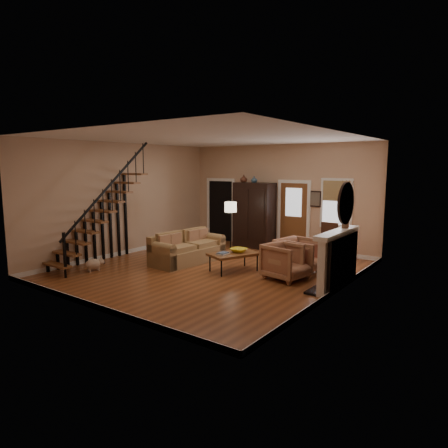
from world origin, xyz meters
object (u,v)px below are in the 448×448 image
Objects in this scene: armchair_left at (287,261)px; armchair_right at (298,256)px; side_chair at (326,241)px; coffee_table at (234,262)px; armoire at (254,215)px; floor_lamp at (231,228)px; sofa at (188,248)px.

armchair_right reaches higher than armchair_left.
coffee_table is at bearing -116.52° from side_chair.
coffee_table is at bearing -67.37° from armoire.
side_chair is (2.55, 1.12, -0.28)m from floor_lamp.
armchair_right is (1.38, 0.82, 0.20)m from coffee_table.
sofa is 2.96m from armchair_left.
armchair_left is 0.60× the size of floor_lamp.
side_chair is at bearing 9.52° from armchair_right.
coffee_table is (1.21, -2.89, -0.82)m from armoire.
floor_lamp is (0.34, 1.55, 0.39)m from sofa.
coffee_table is (1.55, -0.02, -0.16)m from sofa.
armoire reaches higher than armchair_right.
armoire is at bearing 175.52° from side_chair.
floor_lamp is (-1.21, 1.58, 0.55)m from coffee_table.
floor_lamp is (-0.00, -1.32, -0.26)m from armoire.
armchair_right is 1.88m from side_chair.
coffee_table is 1.43m from armchair_left.
coffee_table is 1.19× the size of side_chair.
sofa is at bearing 102.75° from armchair_left.
sofa is 2.24× the size of armchair_right.
side_chair is (-0.04, 1.88, 0.08)m from armchair_right.
coffee_table is 3.02m from side_chair.
side_chair is (1.34, 2.69, 0.28)m from coffee_table.
armoire is at bearing 87.60° from sofa.
armoire is 2.21× the size of armchair_right.
armchair_right is at bearing -16.31° from floor_lamp.
sofa is 1.75× the size of coffee_table.
floor_lamp is at bearing 82.14° from sofa.
armchair_right reaches higher than coffee_table.
floor_lamp is at bearing 71.77° from armchair_left.
armoire is at bearing 53.95° from armchair_left.
armoire reaches higher than sofa.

